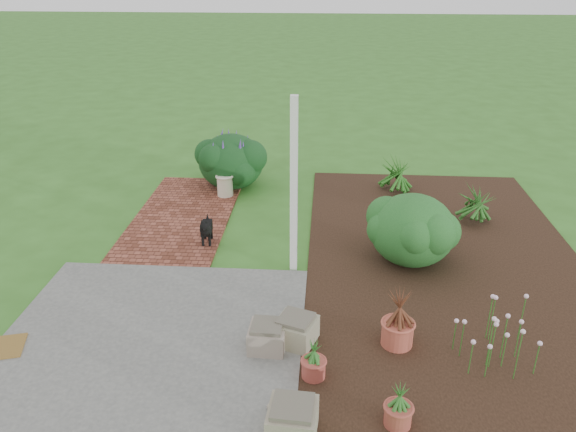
# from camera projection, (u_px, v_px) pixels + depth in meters

# --- Properties ---
(ground) EXTENTS (80.00, 80.00, 0.00)m
(ground) POSITION_uv_depth(u_px,v_px,m) (272.00, 272.00, 7.95)
(ground) COLOR #356A21
(ground) RESTS_ON ground
(concrete_patio) EXTENTS (3.50, 3.50, 0.04)m
(concrete_patio) POSITION_uv_depth(u_px,v_px,m) (149.00, 344.00, 6.44)
(concrete_patio) COLOR #595A57
(concrete_patio) RESTS_ON ground
(brick_path) EXTENTS (1.60, 3.50, 0.04)m
(brick_path) POSITION_uv_depth(u_px,v_px,m) (183.00, 216.00, 9.64)
(brick_path) COLOR #5D2B1D
(brick_path) RESTS_ON ground
(garden_bed) EXTENTS (4.00, 7.00, 0.03)m
(garden_bed) POSITION_uv_depth(u_px,v_px,m) (444.00, 260.00, 8.24)
(garden_bed) COLOR black
(garden_bed) RESTS_ON ground
(veranda_post) EXTENTS (0.10, 0.10, 2.50)m
(veranda_post) POSITION_uv_depth(u_px,v_px,m) (294.00, 188.00, 7.50)
(veranda_post) COLOR white
(veranda_post) RESTS_ON ground
(stone_trough_near) EXTENTS (0.48, 0.48, 0.30)m
(stone_trough_near) POSITION_uv_depth(u_px,v_px,m) (292.00, 421.00, 5.15)
(stone_trough_near) COLOR #7C765C
(stone_trough_near) RESTS_ON concrete_patio
(stone_trough_mid) EXTENTS (0.42, 0.42, 0.27)m
(stone_trough_mid) POSITION_uv_depth(u_px,v_px,m) (267.00, 337.00, 6.31)
(stone_trough_mid) COLOR gray
(stone_trough_mid) RESTS_ON concrete_patio
(stone_trough_far) EXTENTS (0.55, 0.55, 0.28)m
(stone_trough_far) POSITION_uv_depth(u_px,v_px,m) (296.00, 331.00, 6.40)
(stone_trough_far) COLOR gray
(stone_trough_far) RESTS_ON concrete_patio
(black_dog) EXTENTS (0.18, 0.51, 0.44)m
(black_dog) POSITION_uv_depth(u_px,v_px,m) (206.00, 228.00, 8.56)
(black_dog) COLOR black
(black_dog) RESTS_ON brick_path
(cream_ceramic_urn) EXTENTS (0.33, 0.33, 0.39)m
(cream_ceramic_urn) POSITION_uv_depth(u_px,v_px,m) (225.00, 186.00, 10.33)
(cream_ceramic_urn) COLOR #F1E3C6
(cream_ceramic_urn) RESTS_ON brick_path
(evergreen_shrub) EXTENTS (1.51, 1.51, 1.03)m
(evergreen_shrub) POSITION_uv_depth(u_px,v_px,m) (412.00, 228.00, 8.00)
(evergreen_shrub) COLOR #0E3714
(evergreen_shrub) RESTS_ON garden_bed
(agapanthus_clump_back) EXTENTS (1.13, 1.13, 0.77)m
(agapanthus_clump_back) POSITION_uv_depth(u_px,v_px,m) (476.00, 201.00, 9.22)
(agapanthus_clump_back) COLOR #0D3B12
(agapanthus_clump_back) RESTS_ON garden_bed
(agapanthus_clump_front) EXTENTS (0.86, 0.86, 0.75)m
(agapanthus_clump_front) POSITION_uv_depth(u_px,v_px,m) (396.00, 172.00, 10.50)
(agapanthus_clump_front) COLOR #124315
(agapanthus_clump_front) RESTS_ON garden_bed
(pink_flower_patch) EXTENTS (1.08, 1.08, 0.61)m
(pink_flower_patch) POSITION_uv_depth(u_px,v_px,m) (492.00, 333.00, 6.12)
(pink_flower_patch) COLOR #113D0F
(pink_flower_patch) RESTS_ON garden_bed
(terracotta_pot_bronze) EXTENTS (0.45, 0.45, 0.29)m
(terracotta_pot_bronze) POSITION_uv_depth(u_px,v_px,m) (397.00, 333.00, 6.37)
(terracotta_pot_bronze) COLOR #B8513E
(terracotta_pot_bronze) RESTS_ON garden_bed
(terracotta_pot_small_left) EXTENTS (0.28, 0.28, 0.22)m
(terracotta_pot_small_left) POSITION_uv_depth(u_px,v_px,m) (398.00, 415.00, 5.29)
(terracotta_pot_small_left) COLOR #A14336
(terracotta_pot_small_left) RESTS_ON garden_bed
(terracotta_pot_small_right) EXTENTS (0.29, 0.29, 0.21)m
(terracotta_pot_small_right) POSITION_uv_depth(u_px,v_px,m) (314.00, 368.00, 5.89)
(terracotta_pot_small_right) COLOR #AA4439
(terracotta_pot_small_right) RESTS_ON garden_bed
(purple_flowering_bush) EXTENTS (1.59, 1.59, 1.06)m
(purple_flowering_bush) POSITION_uv_depth(u_px,v_px,m) (231.00, 160.00, 10.72)
(purple_flowering_bush) COLOR black
(purple_flowering_bush) RESTS_ON ground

